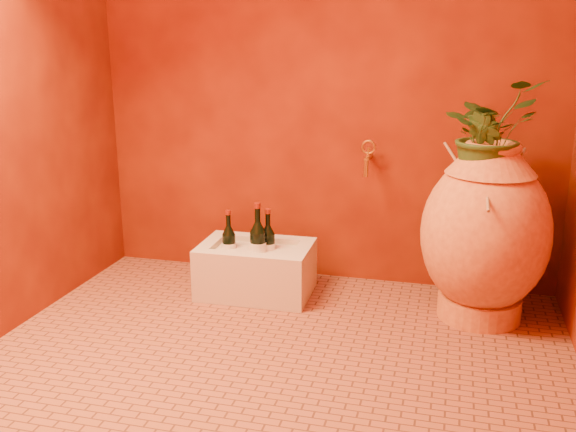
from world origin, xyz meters
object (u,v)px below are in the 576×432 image
(wine_bottle_a, at_px, (268,246))
(wall_tap, at_px, (368,156))
(wine_bottle_c, at_px, (258,245))
(amphora, at_px, (485,233))
(stone_basin, at_px, (256,270))
(wine_bottle_b, at_px, (229,245))

(wine_bottle_a, xyz_separation_m, wall_tap, (0.48, 0.23, 0.46))
(wine_bottle_a, height_order, wine_bottle_c, wine_bottle_c)
(amphora, xyz_separation_m, wine_bottle_c, (-1.12, -0.00, -0.15))
(stone_basin, bearing_deg, amphora, -0.57)
(amphora, relative_size, wine_bottle_c, 2.43)
(wine_bottle_a, xyz_separation_m, wine_bottle_c, (-0.04, -0.05, 0.02))
(amphora, bearing_deg, wine_bottle_c, -179.75)
(wine_bottle_b, bearing_deg, wall_tap, 20.95)
(stone_basin, height_order, wine_bottle_c, wine_bottle_c)
(wine_bottle_b, bearing_deg, amphora, -0.55)
(amphora, distance_m, wine_bottle_c, 1.13)
(wine_bottle_b, relative_size, wine_bottle_c, 0.84)
(amphora, xyz_separation_m, wine_bottle_b, (-1.28, 0.01, -0.17))
(amphora, relative_size, wine_bottle_b, 2.88)
(amphora, bearing_deg, wine_bottle_b, 179.45)
(stone_basin, relative_size, wine_bottle_a, 1.89)
(stone_basin, bearing_deg, wine_bottle_b, 179.62)
(wine_bottle_b, xyz_separation_m, wine_bottle_c, (0.17, -0.02, 0.02))
(stone_basin, xyz_separation_m, wine_bottle_b, (-0.15, 0.00, 0.12))
(wine_bottle_b, bearing_deg, stone_basin, -0.38)
(amphora, distance_m, wine_bottle_a, 1.09)
(amphora, height_order, wine_bottle_a, amphora)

